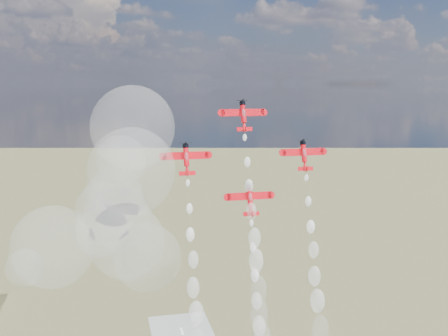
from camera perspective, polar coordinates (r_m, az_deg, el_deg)
The scene contains 6 objects.
plane_lead at distance 137.81m, azimuth 2.12°, elevation 5.77°, with size 11.63×4.89×8.05m.
plane_left at distance 132.19m, azimuth -4.13°, elevation 1.04°, with size 11.63×4.89×8.05m.
plane_right at distance 140.53m, azimuth 8.69°, elevation 1.44°, with size 11.63×4.89×8.05m.
plane_slot at distance 134.08m, azimuth 2.84°, elevation -3.39°, with size 11.63×4.89×8.05m.
smoke_trail_lead at distance 134.44m, azimuth 3.77°, elevation -13.92°, with size 5.14×18.88×51.89m.
drifted_smoke_cloud at distance 135.14m, azimuth -11.61°, elevation -4.46°, with size 47.54×42.10×59.21m.
Camera 1 is at (-34.41, -110.10, 120.43)m, focal length 42.00 mm.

